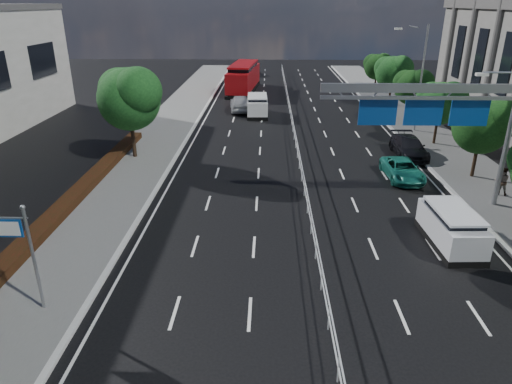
{
  "coord_description": "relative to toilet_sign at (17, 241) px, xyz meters",
  "views": [
    {
      "loc": [
        -2.19,
        -13.84,
        10.71
      ],
      "look_at": [
        -2.73,
        5.99,
        2.4
      ],
      "focal_mm": 32.0,
      "sensor_mm": 36.0,
      "label": 1
    }
  ],
  "objects": [
    {
      "name": "far_tree_d",
      "position": [
        22.2,
        14.48,
        0.74
      ],
      "size": [
        3.85,
        3.59,
        5.34
      ],
      "color": "black",
      "rests_on": "ground"
    },
    {
      "name": "parked_car_dark",
      "position": [
        19.25,
        19.0,
        -2.22
      ],
      "size": [
        2.07,
        4.98,
        1.44
      ],
      "primitive_type": "imported",
      "rotation": [
        0.0,
        0.0,
        0.01
      ],
      "color": "black",
      "rests_on": "ground"
    },
    {
      "name": "near_tree_back",
      "position": [
        -0.99,
        17.97,
        1.67
      ],
      "size": [
        4.84,
        4.51,
        6.69
      ],
      "color": "black",
      "rests_on": "ground"
    },
    {
      "name": "far_tree_f",
      "position": [
        22.2,
        29.48,
        0.55
      ],
      "size": [
        3.52,
        3.28,
        5.02
      ],
      "color": "black",
      "rests_on": "ground"
    },
    {
      "name": "median_fence",
      "position": [
        10.95,
        22.5,
        -2.42
      ],
      "size": [
        0.05,
        85.0,
        1.02
      ],
      "color": "silver",
      "rests_on": "ground"
    },
    {
      "name": "far_tree_h",
      "position": [
        22.2,
        44.48,
        0.48
      ],
      "size": [
        3.41,
        3.18,
        4.91
      ],
      "color": "black",
      "rests_on": "ground"
    },
    {
      "name": "far_tree_g",
      "position": [
        22.2,
        36.98,
        0.81
      ],
      "size": [
        3.96,
        3.69,
        5.45
      ],
      "color": "black",
      "rests_on": "ground"
    },
    {
      "name": "streetlight_far",
      "position": [
        21.46,
        26.0,
        2.27
      ],
      "size": [
        2.78,
        2.4,
        9.0
      ],
      "color": "gray",
      "rests_on": "ground"
    },
    {
      "name": "toilet_sign",
      "position": [
        0.0,
        0.0,
        0.0
      ],
      "size": [
        1.62,
        0.18,
        4.34
      ],
      "color": "gray",
      "rests_on": "ground"
    },
    {
      "name": "pedestrian_b",
      "position": [
        22.52,
        11.44,
        -1.97
      ],
      "size": [
        0.96,
        0.84,
        1.66
      ],
      "primitive_type": "imported",
      "rotation": [
        0.0,
        0.0,
        2.85
      ],
      "color": "gray",
      "rests_on": "sidewalk_far"
    },
    {
      "name": "kerb_near",
      "position": [
        1.95,
        0.0,
        -2.87
      ],
      "size": [
        0.25,
        140.0,
        0.15
      ],
      "primitive_type": "cube",
      "color": "silver",
      "rests_on": "ground"
    },
    {
      "name": "hedge_near",
      "position": [
        -2.35,
        5.0,
        -2.58
      ],
      "size": [
        1.0,
        36.0,
        0.44
      ],
      "primitive_type": "cube",
      "color": "black",
      "rests_on": "sidewalk_near"
    },
    {
      "name": "near_car_dark",
      "position": [
        5.23,
        60.38,
        -2.08
      ],
      "size": [
        2.34,
        5.38,
        1.72
      ],
      "primitive_type": "imported",
      "rotation": [
        0.0,
        0.0,
        3.24
      ],
      "color": "black",
      "rests_on": "ground"
    },
    {
      "name": "near_car_silver",
      "position": [
        5.81,
        33.84,
        -2.09
      ],
      "size": [
        2.53,
        5.2,
        1.71
      ],
      "primitive_type": "imported",
      "rotation": [
        0.0,
        0.0,
        3.24
      ],
      "color": "#A4A6AB",
      "rests_on": "ground"
    },
    {
      "name": "white_minivan",
      "position": [
        7.66,
        31.96,
        -1.95
      ],
      "size": [
        2.17,
        4.73,
        2.03
      ],
      "rotation": [
        0.0,
        0.0,
        0.03
      ],
      "color": "black",
      "rests_on": "ground"
    },
    {
      "name": "far_tree_e",
      "position": [
        22.2,
        21.98,
        0.61
      ],
      "size": [
        3.63,
        3.38,
        5.13
      ],
      "color": "black",
      "rests_on": "ground"
    },
    {
      "name": "sidewalk_near",
      "position": [
        -0.55,
        0.0,
        -2.87
      ],
      "size": [
        5.0,
        140.0,
        0.14
      ],
      "primitive_type": "cube",
      "color": "slate",
      "rests_on": "ground"
    },
    {
      "name": "parked_car_teal",
      "position": [
        17.53,
        14.25,
        -2.33
      ],
      "size": [
        2.21,
        4.51,
        1.23
      ],
      "primitive_type": "imported",
      "rotation": [
        0.0,
        0.0,
        0.04
      ],
      "color": "#186E5E",
      "rests_on": "ground"
    },
    {
      "name": "ground",
      "position": [
        10.95,
        0.0,
        -2.94
      ],
      "size": [
        160.0,
        160.0,
        0.0
      ],
      "primitive_type": "plane",
      "color": "black",
      "rests_on": "ground"
    },
    {
      "name": "overhead_gantry",
      "position": [
        17.69,
        10.05,
        2.66
      ],
      "size": [
        10.24,
        0.38,
        7.45
      ],
      "color": "gray",
      "rests_on": "ground"
    },
    {
      "name": "red_bus",
      "position": [
        5.56,
        45.49,
        -1.12
      ],
      "size": [
        3.95,
        11.91,
        3.49
      ],
      "rotation": [
        0.0,
        0.0,
        -0.1
      ],
      "color": "black",
      "rests_on": "ground"
    },
    {
      "name": "silver_minivan",
      "position": [
        17.45,
        5.55,
        -2.06
      ],
      "size": [
        2.02,
        4.42,
        1.81
      ],
      "rotation": [
        0.0,
        0.0,
        0.04
      ],
      "color": "black",
      "rests_on": "ground"
    }
  ]
}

